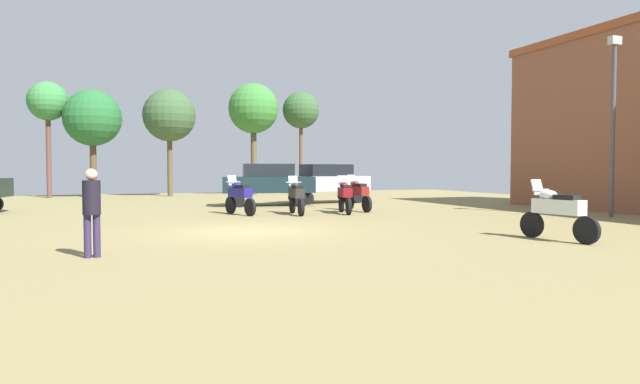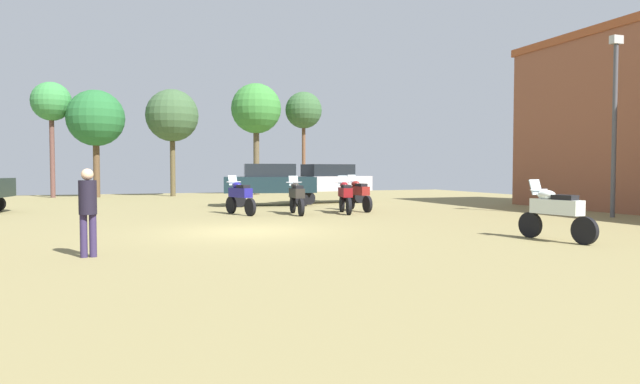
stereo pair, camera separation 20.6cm
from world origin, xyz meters
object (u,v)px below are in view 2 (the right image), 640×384
person_3 (88,205)px  motorcycle_7 (240,196)px  tree_2 (256,109)px  car_3 (270,181)px  motorcycle_2 (555,211)px  motorcycle_4 (345,195)px  tree_3 (172,116)px  tree_5 (304,111)px  car_1 (328,180)px  motorcycle_3 (358,193)px  lamp_post (615,116)px  tree_7 (96,119)px  motorcycle_1 (297,196)px  tree_4 (51,103)px

person_3 → motorcycle_7: bearing=58.9°
tree_2 → car_3: bearing=-100.0°
motorcycle_2 → tree_2: size_ratio=0.28×
motorcycle_2 → motorcycle_4: 9.59m
tree_3 → tree_5: (9.03, 0.42, 0.68)m
motorcycle_2 → tree_2: bearing=82.9°
car_1 → person_3: size_ratio=2.56×
motorcycle_3 → motorcycle_4: bearing=-139.3°
tree_2 → lamp_post: (8.16, -21.84, -2.17)m
car_1 → tree_2: (-1.34, 10.48, 4.66)m
motorcycle_2 → tree_7: size_ratio=0.33×
tree_5 → tree_7: 13.65m
motorcycle_1 → motorcycle_4: 1.97m
car_1 → motorcycle_4: bearing=157.7°
person_3 → tree_7: tree_7 is taller
motorcycle_7 → car_3: 5.21m
motorcycle_2 → motorcycle_7: bearing=109.2°
car_1 → tree_2: 11.55m
motorcycle_1 → motorcycle_4: motorcycle_4 is taller
tree_4 → motorcycle_7: bearing=-63.1°
motorcycle_7 → tree_3: size_ratio=0.30×
motorcycle_3 → motorcycle_7: size_ratio=1.07×
tree_2 → tree_5: (3.43, 0.06, 0.02)m
motorcycle_1 → person_3: (-6.93, -8.47, 0.30)m
motorcycle_1 → tree_4: tree_4 is taller
motorcycle_3 → car_3: car_3 is taller
tree_7 → lamp_post: size_ratio=1.02×
motorcycle_2 → tree_4: tree_4 is taller
motorcycle_1 → tree_2: bearing=86.9°
person_3 → tree_5: (12.67, 25.34, 4.82)m
motorcycle_7 → car_3: car_3 is taller
motorcycle_4 → person_3: bearing=-125.2°
motorcycle_4 → person_3: person_3 is taller
motorcycle_1 → car_3: bearing=91.7°
motorcycle_2 → tree_3: bearing=94.9°
motorcycle_4 → tree_5: size_ratio=0.29×
tree_2 → tree_7: 10.23m
person_3 → lamp_post: lamp_post is taller
motorcycle_3 → motorcycle_1: bearing=-167.9°
tree_2 → tree_4: size_ratio=1.08×
tree_3 → person_3: bearing=-98.3°
tree_3 → tree_2: bearing=3.7°
car_3 → person_3: bearing=162.3°
car_3 → tree_4: 16.53m
motorcycle_2 → tree_4: 30.49m
car_1 → car_3: same height
motorcycle_2 → motorcycle_3: (-0.69, 10.40, 0.01)m
motorcycle_2 → motorcycle_7: 11.70m
motorcycle_3 → motorcycle_7: bearing=178.8°
car_1 → car_3: (-3.37, -1.08, 0.00)m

